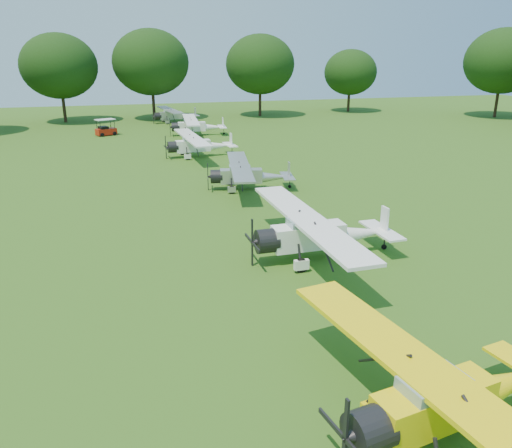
{
  "coord_description": "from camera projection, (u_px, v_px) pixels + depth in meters",
  "views": [
    {
      "loc": [
        -7.61,
        -20.82,
        9.75
      ],
      "look_at": [
        -1.23,
        2.29,
        1.4
      ],
      "focal_mm": 35.0,
      "sensor_mm": 36.0,
      "label": 1
    }
  ],
  "objects": [
    {
      "name": "aircraft_2",
      "position": [
        450.0,
        394.0,
        12.94
      ],
      "size": [
        7.24,
        11.45,
        2.25
      ],
      "rotation": [
        0.0,
        0.0,
        0.17
      ],
      "color": "yellow",
      "rests_on": "ground"
    },
    {
      "name": "tree_belt",
      "position": [
        371.0,
        91.0,
        22.48
      ],
      "size": [
        137.36,
        130.27,
        14.52
      ],
      "color": "black",
      "rests_on": "ground"
    },
    {
      "name": "aircraft_4",
      "position": [
        248.0,
        174.0,
        36.77
      ],
      "size": [
        6.48,
        10.26,
        2.02
      ],
      "rotation": [
        0.0,
        0.0,
        -0.17
      ],
      "color": "#BAB9BE",
      "rests_on": "ground"
    },
    {
      "name": "aircraft_6",
      "position": [
        196.0,
        125.0,
        60.28
      ],
      "size": [
        6.85,
        10.91,
        2.14
      ],
      "rotation": [
        0.0,
        0.0,
        -0.08
      ],
      "color": "white",
      "rests_on": "ground"
    },
    {
      "name": "aircraft_7",
      "position": [
        174.0,
        114.0,
        71.01
      ],
      "size": [
        6.63,
        10.53,
        2.07
      ],
      "rotation": [
        0.0,
        0.0,
        0.14
      ],
      "color": "#BAB9BE",
      "rests_on": "ground"
    },
    {
      "name": "golf_cart",
      "position": [
        106.0,
        130.0,
        60.36
      ],
      "size": [
        2.63,
        2.15,
        1.96
      ],
      "rotation": [
        0.0,
        0.0,
        0.41
      ],
      "color": "#AD1C0C",
      "rests_on": "ground"
    },
    {
      "name": "ground",
      "position": [
        293.0,
        264.0,
        24.07
      ],
      "size": [
        160.0,
        160.0,
        0.0
      ],
      "primitive_type": "plane",
      "color": "#305916",
      "rests_on": "ground"
    },
    {
      "name": "aircraft_5",
      "position": [
        198.0,
        144.0,
        48.12
      ],
      "size": [
        6.89,
        10.97,
        2.16
      ],
      "rotation": [
        0.0,
        0.0,
        0.06
      ],
      "color": "white",
      "rests_on": "ground"
    },
    {
      "name": "aircraft_3",
      "position": [
        319.0,
        231.0,
        24.41
      ],
      "size": [
        7.51,
        11.94,
        2.36
      ],
      "rotation": [
        0.0,
        0.0,
        0.03
      ],
      "color": "white",
      "rests_on": "ground"
    }
  ]
}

